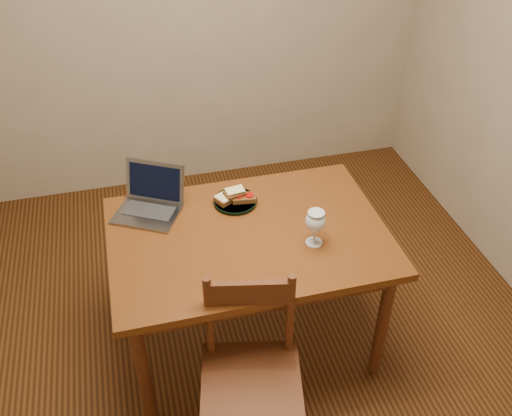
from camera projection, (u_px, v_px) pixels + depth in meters
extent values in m
cube|color=black|center=(250.00, 331.00, 3.17)|extent=(3.20, 3.20, 0.02)
cube|color=gray|center=(188.00, 3.00, 3.61)|extent=(3.20, 0.02, 2.60)
cube|color=#47230B|center=(248.00, 237.00, 2.69)|extent=(1.30, 0.90, 0.04)
cylinder|color=#3B1C0C|center=(144.00, 374.00, 2.52)|extent=(0.06, 0.06, 0.70)
cylinder|color=#3B1C0C|center=(382.00, 324.00, 2.74)|extent=(0.06, 0.06, 0.70)
cylinder|color=#3B1C0C|center=(131.00, 263.00, 3.08)|extent=(0.06, 0.06, 0.70)
cylinder|color=#3B1C0C|center=(329.00, 229.00, 3.31)|extent=(0.06, 0.06, 0.70)
cube|color=#3B1C0C|center=(251.00, 382.00, 2.39)|extent=(0.49, 0.48, 0.04)
cube|color=#3B1C0C|center=(249.00, 293.00, 2.29)|extent=(0.34, 0.10, 0.12)
cylinder|color=black|center=(235.00, 202.00, 2.86)|extent=(0.22, 0.22, 0.02)
cube|color=slate|center=(146.00, 215.00, 2.77)|extent=(0.36, 0.33, 0.01)
cube|color=slate|center=(155.00, 181.00, 2.81)|extent=(0.29, 0.20, 0.21)
cube|color=black|center=(155.00, 181.00, 2.81)|extent=(0.25, 0.17, 0.17)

